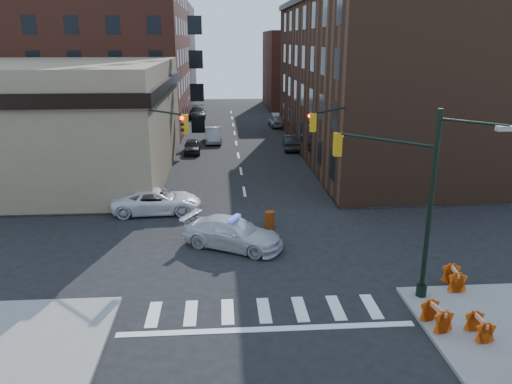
{
  "coord_description": "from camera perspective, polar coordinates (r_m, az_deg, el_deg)",
  "views": [
    {
      "loc": [
        -1.62,
        -24.91,
        10.67
      ],
      "look_at": [
        0.34,
        2.69,
        2.2
      ],
      "focal_mm": 35.0,
      "sensor_mm": 36.0,
      "label": 1
    }
  ],
  "objects": [
    {
      "name": "tree_ne_near",
      "position": [
        52.22,
        6.11,
        9.02
      ],
      "size": [
        3.0,
        3.0,
        4.85
      ],
      "color": "black",
      "rests_on": "sidewalk_ne"
    },
    {
      "name": "signal_pole_ne",
      "position": [
        31.8,
        9.62,
        5.3
      ],
      "size": [
        3.67,
        3.58,
        8.0
      ],
      "rotation": [
        0.0,
        0.0,
        -2.36
      ],
      "color": "black",
      "rests_on": "sidewalk_ne"
    },
    {
      "name": "barricade_nw_a",
      "position": [
        33.13,
        -12.33,
        -1.15
      ],
      "size": [
        1.11,
        0.57,
        0.83
      ],
      "primitive_type": null,
      "rotation": [
        0.0,
        0.0,
        0.01
      ],
      "color": "#DE4F0A",
      "rests_on": "sidewalk_nw"
    },
    {
      "name": "commercial_row_ne",
      "position": [
        49.75,
        13.35,
        12.34
      ],
      "size": [
        14.0,
        34.0,
        14.0
      ],
      "primitive_type": "cube",
      "color": "#4B2D1E",
      "rests_on": "ground"
    },
    {
      "name": "filler_nw",
      "position": [
        88.13,
        -13.92,
        14.81
      ],
      "size": [
        20.0,
        18.0,
        16.0
      ],
      "primitive_type": "cube",
      "color": "brown",
      "rests_on": "ground"
    },
    {
      "name": "barricade_se_a",
      "position": [
        23.93,
        21.69,
        -9.16
      ],
      "size": [
        0.77,
        1.28,
        0.9
      ],
      "primitive_type": null,
      "rotation": [
        0.0,
        0.0,
        1.43
      ],
      "color": "#EB560B",
      "rests_on": "sidewalk_se"
    },
    {
      "name": "parked_car_wnear",
      "position": [
        49.4,
        -7.32,
        5.2
      ],
      "size": [
        1.66,
        3.94,
        1.33
      ],
      "primitive_type": "imported",
      "rotation": [
        0.0,
        0.0,
        0.02
      ],
      "color": "black",
      "rests_on": "ground"
    },
    {
      "name": "barrel_road",
      "position": [
        29.5,
        1.58,
        -3.16
      ],
      "size": [
        0.64,
        0.64,
        1.0
      ],
      "primitive_type": "cylinder",
      "rotation": [
        0.0,
        0.0,
        0.17
      ],
      "color": "#BE3708",
      "rests_on": "ground"
    },
    {
      "name": "bank_building",
      "position": [
        44.6,
        -24.41,
        7.56
      ],
      "size": [
        22.0,
        22.0,
        9.0
      ],
      "primitive_type": "cube",
      "color": "#89785A",
      "rests_on": "ground"
    },
    {
      "name": "signal_pole_se",
      "position": [
        21.71,
        16.78,
        0.07
      ],
      "size": [
        5.4,
        5.27,
        8.0
      ],
      "rotation": [
        0.0,
        0.0,
        2.36
      ],
      "color": "black",
      "rests_on": "sidewalk_se"
    },
    {
      "name": "apartment_block",
      "position": [
        67.08,
        -19.55,
        17.23
      ],
      "size": [
        25.0,
        25.0,
        24.0
      ],
      "primitive_type": "cube",
      "color": "#5E2B1D",
      "rests_on": "ground"
    },
    {
      "name": "parked_car_wfar",
      "position": [
        54.41,
        -4.95,
        6.5
      ],
      "size": [
        1.92,
        4.9,
        1.59
      ],
      "primitive_type": "imported",
      "rotation": [
        0.0,
        0.0,
        0.05
      ],
      "color": "#989AA1",
      "rests_on": "ground"
    },
    {
      "name": "pedestrian_c",
      "position": [
        35.28,
        -21.78,
        -0.21
      ],
      "size": [
        0.98,
        0.5,
        1.61
      ],
      "primitive_type": "imported",
      "rotation": [
        0.0,
        0.0,
        0.12
      ],
      "color": "#1F262F",
      "rests_on": "sidewalk_nw"
    },
    {
      "name": "police_car",
      "position": [
        26.67,
        -2.67,
        -4.73
      ],
      "size": [
        5.9,
        4.54,
        1.59
      ],
      "primitive_type": "imported",
      "rotation": [
        0.0,
        0.0,
        1.08
      ],
      "color": "silver",
      "rests_on": "ground"
    },
    {
      "name": "tree_ne_far",
      "position": [
        60.04,
        4.78,
        10.09
      ],
      "size": [
        3.0,
        3.0,
        4.85
      ],
      "color": "black",
      "rests_on": "sidewalk_ne"
    },
    {
      "name": "pedestrian_b",
      "position": [
        34.85,
        -21.43,
        -0.07
      ],
      "size": [
        1.04,
        0.86,
        1.97
      ],
      "primitive_type": "imported",
      "rotation": [
        0.0,
        0.0,
        -0.12
      ],
      "color": "black",
      "rests_on": "sidewalk_nw"
    },
    {
      "name": "parked_car_enear",
      "position": [
        50.78,
        4.1,
        5.72
      ],
      "size": [
        1.95,
        4.72,
        1.52
      ],
      "primitive_type": "imported",
      "rotation": [
        0.0,
        0.0,
        3.06
      ],
      "color": "black",
      "rests_on": "ground"
    },
    {
      "name": "pickup",
      "position": [
        32.53,
        -11.25,
        -1.02
      ],
      "size": [
        5.75,
        2.88,
        1.56
      ],
      "primitive_type": "imported",
      "rotation": [
        0.0,
        0.0,
        1.62
      ],
      "color": "white",
      "rests_on": "ground"
    },
    {
      "name": "parked_car_efar",
      "position": [
        64.16,
        2.38,
        8.1
      ],
      "size": [
        2.07,
        4.48,
        1.49
      ],
      "primitive_type": "imported",
      "rotation": [
        0.0,
        0.0,
        3.21
      ],
      "color": "gray",
      "rests_on": "ground"
    },
    {
      "name": "barricade_se_b",
      "position": [
        20.66,
        24.18,
        -13.94
      ],
      "size": [
        0.56,
        1.1,
        0.82
      ],
      "primitive_type": null,
      "rotation": [
        0.0,
        0.0,
        1.59
      ],
      "color": "#C44609",
      "rests_on": "sidewalk_se"
    },
    {
      "name": "ground",
      "position": [
        27.15,
        -0.32,
        -6.12
      ],
      "size": [
        140.0,
        140.0,
        0.0
      ],
      "primitive_type": "plane",
      "color": "black",
      "rests_on": "ground"
    },
    {
      "name": "signal_pole_nw",
      "position": [
        31.19,
        -11.82,
        4.94
      ],
      "size": [
        3.58,
        3.67,
        8.0
      ],
      "rotation": [
        0.0,
        0.0,
        -0.79
      ],
      "color": "black",
      "rests_on": "sidewalk_nw"
    },
    {
      "name": "pedestrian_a",
      "position": [
        34.8,
        -14.47,
        0.42
      ],
      "size": [
        0.67,
        0.45,
        1.8
      ],
      "primitive_type": "imported",
      "rotation": [
        0.0,
        0.0,
        0.03
      ],
      "color": "black",
      "rests_on": "sidewalk_nw"
    },
    {
      "name": "barricade_nw_b",
      "position": [
        35.51,
        -19.26,
        -0.35
      ],
      "size": [
        1.38,
        0.75,
        1.0
      ],
      "primitive_type": null,
      "rotation": [
        0.0,
        0.0,
        0.07
      ],
      "color": "#C65009",
      "rests_on": "sidewalk_nw"
    },
    {
      "name": "sidewalk_ne",
      "position": [
        63.58,
        18.91,
        6.51
      ],
      "size": [
        34.0,
        54.5,
        0.15
      ],
      "primitive_type": "cube",
      "color": "gray",
      "rests_on": "ground"
    },
    {
      "name": "barricade_se_c",
      "position": [
        20.68,
        19.9,
        -13.24
      ],
      "size": [
        0.83,
        1.29,
        0.9
      ],
      "primitive_type": null,
      "rotation": [
        0.0,
        0.0,
        1.77
      ],
      "color": "#C36209",
      "rests_on": "sidewalk_se"
    },
    {
      "name": "parked_car_wdeep",
      "position": [
        72.11,
        -6.69,
        9.04
      ],
      "size": [
        2.44,
        5.59,
        1.6
      ],
      "primitive_type": "imported",
      "rotation": [
        0.0,
        0.0,
        0.04
      ],
      "color": "black",
      "rests_on": "ground"
    },
    {
      "name": "barrel_bank",
      "position": [
        32.33,
        -9.88,
        -1.55
      ],
      "size": [
        0.69,
        0.69,
        1.03
      ],
      "primitive_type": "cylinder",
      "rotation": [
        0.0,
        0.0,
        -0.21
      ],
      "color": "orange",
      "rests_on": "ground"
    },
    {
      "name": "sidewalk_nw",
      "position": [
        62.4,
        -24.16,
        5.76
      ],
      "size": [
        34.0,
        54.5,
        0.15
      ],
      "primitive_type": "cube",
      "color": "gray",
      "rests_on": "ground"
    },
    {
      "name": "filler_ne",
      "position": [
        84.5,
        6.79,
        13.73
      ],
      "size": [
        16.0,
        16.0,
        12.0
      ],
      "primitive_type": "cube",
      "color": "#5E2B1D",
      "rests_on": "ground"
    }
  ]
}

